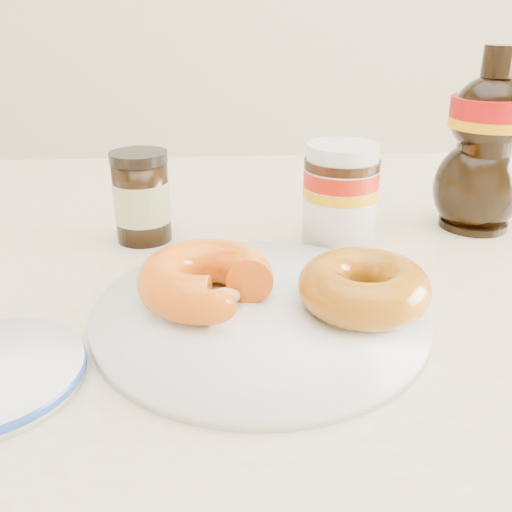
{
  "coord_description": "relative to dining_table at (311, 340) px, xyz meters",
  "views": [
    {
      "loc": [
        -0.09,
        -0.4,
        0.99
      ],
      "look_at": [
        -0.06,
        0.05,
        0.79
      ],
      "focal_mm": 40.0,
      "sensor_mm": 36.0,
      "label": 1
    }
  ],
  "objects": [
    {
      "name": "donut_whole",
      "position": [
        0.02,
        -0.11,
        0.12
      ],
      "size": [
        0.13,
        0.13,
        0.04
      ],
      "primitive_type": "torus",
      "rotation": [
        0.0,
        0.0,
        0.29
      ],
      "color": "#945709",
      "rests_on": "plate"
    },
    {
      "name": "plate",
      "position": [
        -0.06,
        -0.1,
        0.09
      ],
      "size": [
        0.27,
        0.27,
        0.01
      ],
      "color": "white",
      "rests_on": "dining_table"
    },
    {
      "name": "donut_bitten",
      "position": [
        -0.1,
        -0.08,
        0.12
      ],
      "size": [
        0.12,
        0.12,
        0.04
      ],
      "primitive_type": "torus",
      "rotation": [
        0.0,
        0.0,
        -0.11
      ],
      "color": "orange",
      "rests_on": "plate"
    },
    {
      "name": "nutella_jar",
      "position": [
        0.03,
        0.05,
        0.14
      ],
      "size": [
        0.08,
        0.08,
        0.11
      ],
      "rotation": [
        0.0,
        0.0,
        0.16
      ],
      "color": "white",
      "rests_on": "dining_table"
    },
    {
      "name": "dining_table",
      "position": [
        0.0,
        0.0,
        0.0
      ],
      "size": [
        1.4,
        0.9,
        0.75
      ],
      "color": "beige",
      "rests_on": "ground"
    },
    {
      "name": "dark_jar",
      "position": [
        -0.17,
        0.09,
        0.13
      ],
      "size": [
        0.06,
        0.06,
        0.1
      ],
      "rotation": [
        0.0,
        0.0,
        0.06
      ],
      "color": "black",
      "rests_on": "dining_table"
    },
    {
      "name": "syrup_bottle",
      "position": [
        0.2,
        0.1,
        0.18
      ],
      "size": [
        0.11,
        0.1,
        0.2
      ],
      "primitive_type": null,
      "rotation": [
        0.0,
        0.0,
        0.16
      ],
      "color": "black",
      "rests_on": "dining_table"
    }
  ]
}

